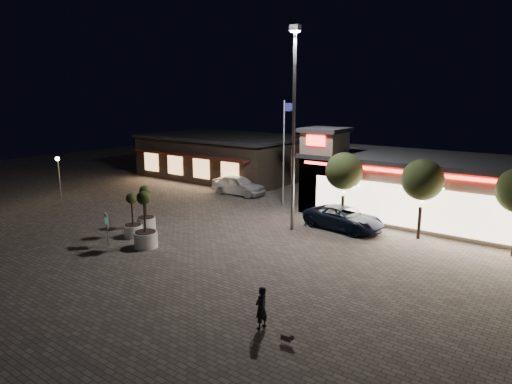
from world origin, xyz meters
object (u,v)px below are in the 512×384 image
Objects in this scene: planter_left at (146,216)px; valet_sign at (107,223)px; planter_mid at (133,224)px; pedestrian at (261,308)px; white_sedan at (238,185)px; pickup_truck at (344,218)px.

planter_left is 3.60m from valet_sign.
planter_left is 1.05× the size of planter_mid.
planter_left is at bearing -109.62° from pedestrian.
planter_left is at bearing 112.12° from planter_mid.
planter_mid is 2.03m from valet_sign.
white_sedan reaches higher than pedestrian.
planter_left reaches higher than planter_mid.
planter_mid is at bearing -170.21° from white_sedan.
pedestrian is at bearing -139.46° from white_sedan.
pickup_truck is at bearing 50.29° from valet_sign.
white_sedan is 1.81× the size of planter_mid.
planter_left is (-10.01, -7.58, 0.15)m from pickup_truck.
pickup_truck is 12.56m from planter_left.
pedestrian is at bearing -18.33° from planter_mid.
planter_left is 1.64m from planter_mid.
white_sedan is at bearing 100.43° from planter_mid.
planter_mid reaches higher than pickup_truck.
pickup_truck is 1.83× the size of planter_left.
pickup_truck is 13.08m from planter_mid.
pedestrian reaches higher than pickup_truck.
valet_sign is at bearing 147.89° from pickup_truck.
valet_sign reaches higher than pickup_truck.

